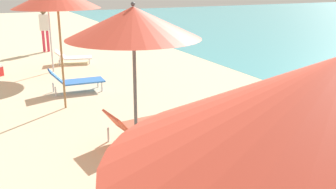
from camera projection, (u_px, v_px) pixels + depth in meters
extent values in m
cylinder|color=#4C4C51|center=(136.00, 111.00, 5.63)|extent=(0.05, 0.05, 2.10)
cone|color=#E54C38|center=(133.00, 23.00, 5.27)|extent=(1.87, 1.87, 0.43)
sphere|color=#4C4C51|center=(133.00, 4.00, 5.20)|extent=(0.06, 0.06, 0.06)
cube|color=#D8593F|center=(146.00, 125.00, 7.18)|extent=(0.99, 0.80, 0.04)
cube|color=#D8593F|center=(117.00, 122.00, 6.83)|extent=(0.36, 0.72, 0.33)
cylinder|color=silver|center=(154.00, 124.00, 7.65)|extent=(0.04, 0.04, 0.28)
cylinder|color=silver|center=(171.00, 134.00, 7.17)|extent=(0.04, 0.04, 0.28)
cylinder|color=silver|center=(108.00, 135.00, 7.14)|extent=(0.04, 0.04, 0.28)
cylinder|color=silver|center=(122.00, 146.00, 6.66)|extent=(0.04, 0.04, 0.28)
cylinder|color=olive|center=(62.00, 60.00, 8.73)|extent=(0.05, 0.05, 2.28)
cube|color=blue|center=(83.00, 81.00, 10.34)|extent=(1.10, 0.60, 0.04)
cube|color=blue|center=(56.00, 77.00, 10.02)|extent=(0.36, 0.57, 0.36)
cylinder|color=silver|center=(98.00, 83.00, 10.75)|extent=(0.04, 0.04, 0.25)
cylinder|color=silver|center=(102.00, 87.00, 10.34)|extent=(0.04, 0.04, 0.25)
cylinder|color=silver|center=(53.00, 87.00, 10.29)|extent=(0.04, 0.04, 0.25)
cylinder|color=silver|center=(56.00, 92.00, 9.89)|extent=(0.04, 0.04, 0.25)
cylinder|color=silver|center=(51.00, 41.00, 12.31)|extent=(0.05, 0.05, 2.00)
cone|color=#E54C38|center=(47.00, 0.00, 11.95)|extent=(2.22, 2.22, 0.52)
cube|color=white|center=(78.00, 58.00, 13.79)|extent=(1.06, 0.82, 0.04)
cube|color=white|center=(60.00, 54.00, 13.62)|extent=(0.47, 0.68, 0.29)
cylinder|color=silver|center=(89.00, 59.00, 14.14)|extent=(0.04, 0.04, 0.18)
cylinder|color=silver|center=(89.00, 62.00, 13.65)|extent=(0.04, 0.04, 0.18)
cylinder|color=silver|center=(60.00, 60.00, 13.93)|extent=(0.04, 0.04, 0.18)
cylinder|color=silver|center=(59.00, 63.00, 13.45)|extent=(0.04, 0.04, 0.18)
cylinder|color=#D8334C|center=(44.00, 41.00, 15.89)|extent=(0.11, 0.11, 0.87)
cylinder|color=#D8334C|center=(48.00, 41.00, 15.92)|extent=(0.11, 0.11, 0.87)
cube|color=silver|center=(44.00, 22.00, 15.69)|extent=(0.41, 0.31, 0.65)
sphere|color=brown|center=(43.00, 11.00, 15.56)|extent=(0.24, 0.24, 0.24)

